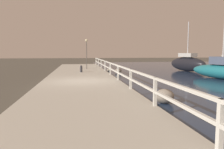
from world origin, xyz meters
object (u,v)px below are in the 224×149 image
(dock_lamp, at_px, (87,47))
(sailboat_black, at_px, (187,63))
(mooring_bollard, at_px, (81,69))
(sailboat_teal, at_px, (222,70))

(dock_lamp, distance_m, sailboat_black, 10.88)
(mooring_bollard, height_order, dock_lamp, dock_lamp)
(dock_lamp, distance_m, sailboat_teal, 12.45)
(sailboat_black, bearing_deg, mooring_bollard, 179.34)
(sailboat_black, bearing_deg, sailboat_teal, -111.73)
(mooring_bollard, xyz_separation_m, sailboat_black, (11.36, 3.11, 0.19))
(mooring_bollard, distance_m, dock_lamp, 4.01)
(dock_lamp, xyz_separation_m, sailboat_teal, (10.06, -7.09, -1.89))
(sailboat_teal, bearing_deg, sailboat_black, 68.38)
(mooring_bollard, xyz_separation_m, sailboat_teal, (10.68, -3.61, 0.01))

